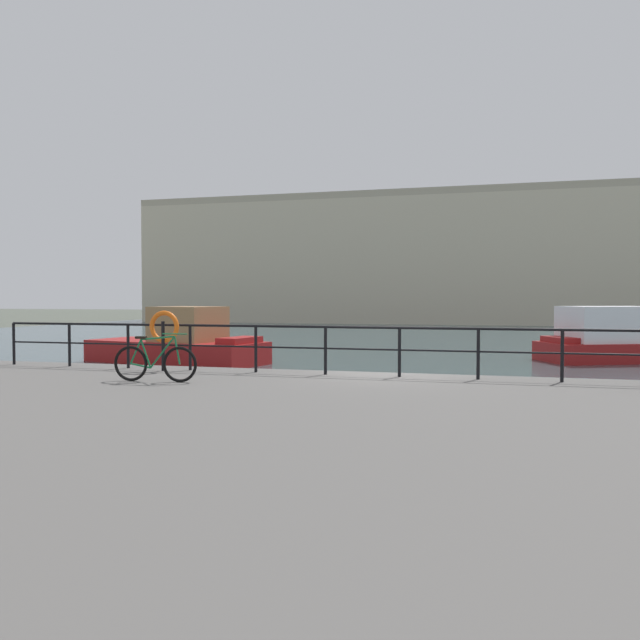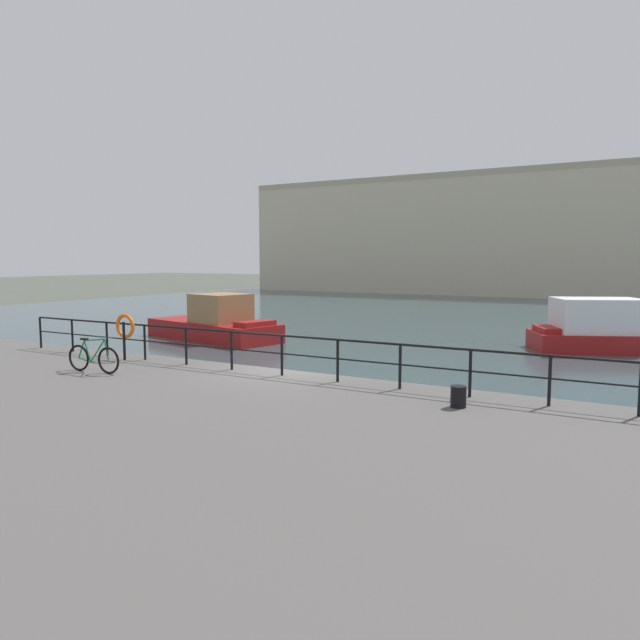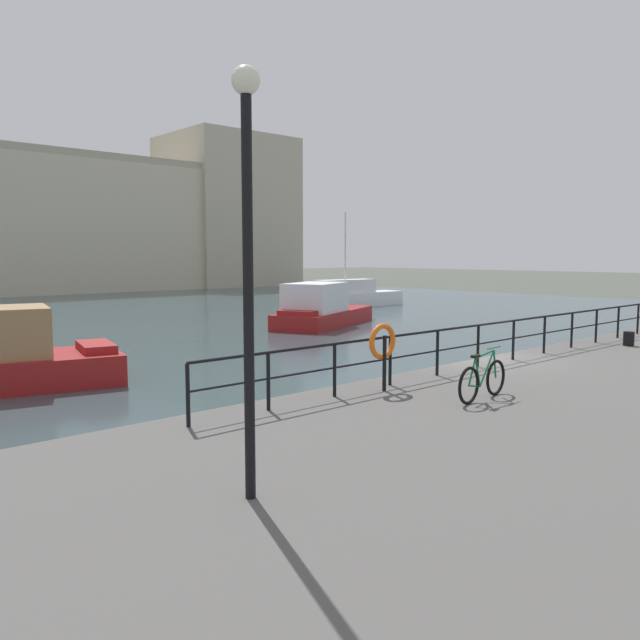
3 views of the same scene
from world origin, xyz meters
name	(u,v)px [view 3 (image 3 of 3)]	position (x,y,z in m)	size (l,w,h in m)	color
ground_plane	(480,392)	(0.00, 0.00, 0.00)	(240.00, 240.00, 0.00)	#4C5147
water_basin	(67,314)	(0.00, 30.20, 0.01)	(80.00, 60.00, 0.01)	#33474C
harbor_building	(35,221)	(6.47, 55.29, 6.96)	(71.48, 12.22, 17.62)	#C1B79E
moored_blue_motorboat	(345,296)	(16.73, 22.35, 0.79)	(9.81, 2.29, 6.68)	white
moored_harbor_tender	(320,309)	(7.42, 14.70, 0.90)	(8.08, 5.57, 2.29)	maroon
quay_railing	(545,327)	(2.02, -0.75, 1.69)	(22.99, 0.07, 1.08)	black
parked_bicycle	(483,380)	(-4.25, -2.87, 1.34)	(1.77, 0.22, 0.98)	black
mooring_bollard	(629,339)	(5.32, -1.75, 1.17)	(0.32, 0.32, 0.44)	black
life_ring_stand	(383,344)	(-5.06, -1.01, 1.93)	(0.75, 0.16, 1.40)	black
quay_lamp_post	(248,230)	(-10.46, -3.88, 4.02)	(0.32, 0.32, 4.83)	black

